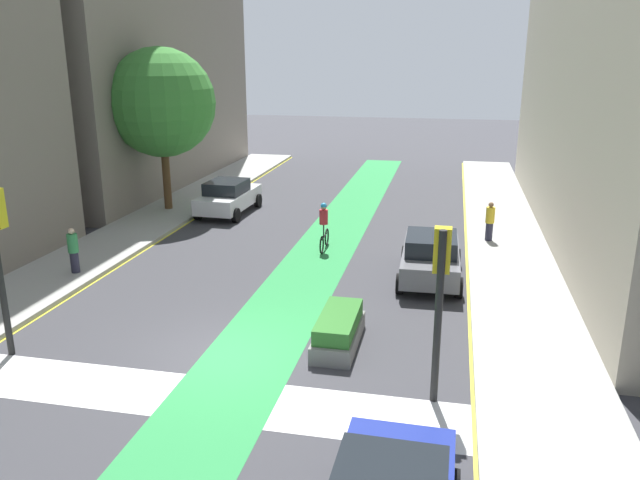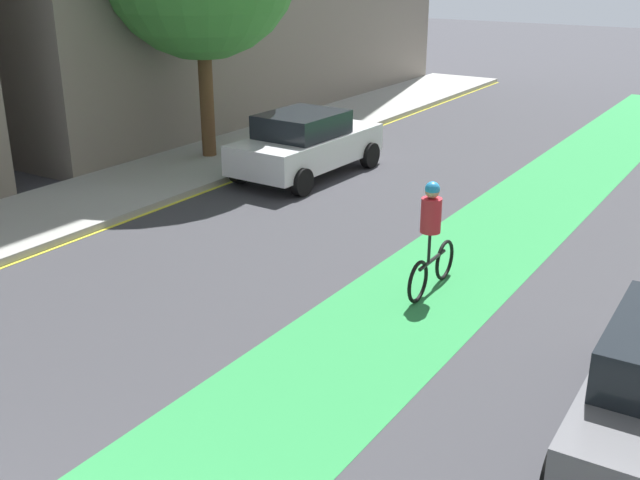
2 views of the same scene
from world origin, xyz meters
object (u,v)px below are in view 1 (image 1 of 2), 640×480
Objects in this scene: pedestrian_sidewalk_right_a at (490,221)px; pedestrian_sidewalk_left_a at (73,250)px; traffic_signal_near_right at (440,281)px; street_tree_near at (161,103)px; cyclist_in_lane at (324,225)px; car_white_left_far at (228,197)px; car_grey_right_far at (431,257)px; median_planter at (338,330)px.

pedestrian_sidewalk_right_a is 15.22m from pedestrian_sidewalk_left_a.
street_tree_near reaches higher than traffic_signal_near_right.
street_tree_near is (-14.52, 2.33, 4.10)m from pedestrian_sidewalk_right_a.
street_tree_near is at bearing 95.44° from pedestrian_sidewalk_left_a.
traffic_signal_near_right is 10.99m from cyclist_in_lane.
car_white_left_far is 5.14m from street_tree_near.
cyclist_in_lane is 10.32m from street_tree_near.
cyclist_in_lane is at bearing 148.99° from car_grey_right_far.
pedestrian_sidewalk_right_a is 10.77m from median_planter.
street_tree_near is at bearing -176.39° from car_white_left_far.
pedestrian_sidewalk_right_a is (11.60, -2.51, 0.12)m from car_white_left_far.
cyclist_in_lane is at bearing 31.26° from pedestrian_sidewalk_left_a.
street_tree_near is at bearing 152.05° from cyclist_in_lane.
street_tree_near reaches higher than pedestrian_sidewalk_right_a.
median_planter is at bearing -49.78° from street_tree_near.
cyclist_in_lane is 6.49m from pedestrian_sidewalk_right_a.
pedestrian_sidewalk_left_a is 10.05m from median_planter.
car_white_left_far is at bearing 120.88° from median_planter.
car_white_left_far is 2.29× the size of cyclist_in_lane.
traffic_signal_near_right is at bearing -23.93° from pedestrian_sidewalk_left_a.
pedestrian_sidewalk_right_a reaches higher than car_grey_right_far.
car_grey_right_far is 11.86m from car_white_left_far.
median_planter is (-4.16, -9.93, -0.52)m from pedestrian_sidewalk_right_a.
pedestrian_sidewalk_left_a reaches higher than car_grey_right_far.
cyclist_in_lane is 1.21× the size of pedestrian_sidewalk_left_a.
car_grey_right_far is 1.65× the size of median_planter.
cyclist_in_lane reaches higher than pedestrian_sidewalk_right_a.
cyclist_in_lane is 0.25× the size of street_tree_near.
cyclist_in_lane is at bearing -160.92° from pedestrian_sidewalk_right_a.
pedestrian_sidewalk_left_a is at bearing 156.07° from traffic_signal_near_right.
street_tree_near is (-2.92, -0.18, 4.22)m from car_white_left_far.
car_white_left_far is 1.65× the size of median_planter.
traffic_signal_near_right is at bearing -65.73° from cyclist_in_lane.
car_white_left_far is (-9.52, 7.07, 0.00)m from car_grey_right_far.
median_planter is (10.36, -12.25, -4.62)m from street_tree_near.
median_planter is (-2.08, -5.36, -0.40)m from car_grey_right_far.
traffic_signal_near_right reaches higher than car_white_left_far.
median_planter is (7.44, -12.44, -0.40)m from car_white_left_far.
pedestrian_sidewalk_right_a is 0.21× the size of street_tree_near.
traffic_signal_near_right is at bearing -40.05° from median_planter.
pedestrian_sidewalk_right_a is (6.14, 2.12, -0.05)m from cyclist_in_lane.
car_white_left_far is 14.50m from median_planter.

